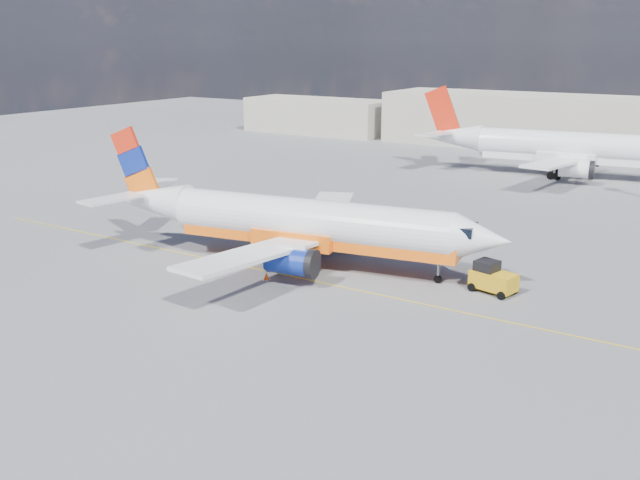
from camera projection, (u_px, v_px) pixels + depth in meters
The scene contains 8 objects.
ground at pixel (301, 296), 47.11m from camera, with size 240.00×240.00×0.00m, color slate.
taxi_line at pixel (325, 283), 49.54m from camera, with size 70.00×0.15×0.01m, color gold.
terminal_main at pixel (616, 126), 104.22m from camera, with size 70.00×14.00×8.00m, color beige.
terminal_annex at pixel (318, 116), 127.97m from camera, with size 26.00×10.00×6.00m, color beige.
main_jet at pixel (298, 223), 52.79m from camera, with size 32.41×25.18×9.78m.
second_jet at pixel (567, 148), 86.67m from camera, with size 35.21×27.51×10.65m.
gse_tug at pixel (492, 278), 47.56m from camera, with size 3.26×2.44×2.12m.
traffic_cone at pixel (266, 276), 50.12m from camera, with size 0.43×0.43×0.60m.
Camera 1 is at (24.91, -36.66, 16.45)m, focal length 40.00 mm.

